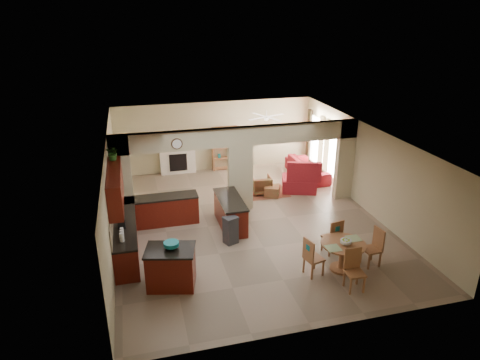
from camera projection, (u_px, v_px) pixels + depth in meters
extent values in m
plane|color=#85705C|center=(248.00, 222.00, 13.40)|extent=(10.00, 10.00, 0.00)
plane|color=white|center=(249.00, 136.00, 12.35)|extent=(10.00, 10.00, 0.00)
plane|color=#B9B087|center=(216.00, 136.00, 17.36)|extent=(8.00, 0.00, 8.00)
plane|color=#B9B087|center=(317.00, 273.00, 8.38)|extent=(8.00, 0.00, 8.00)
plane|color=#B9B087|center=(111.00, 194.00, 11.94)|extent=(0.00, 10.00, 10.00)
plane|color=#B9B087|center=(368.00, 169.00, 13.81)|extent=(0.00, 10.00, 10.00)
cube|color=#B9B087|center=(122.00, 180.00, 12.91)|extent=(0.60, 0.25, 2.80)
cube|color=#B9B087|center=(240.00, 178.00, 13.88)|extent=(0.80, 0.25, 2.20)
cube|color=#B9B087|center=(345.00, 160.00, 14.63)|extent=(0.60, 0.25, 2.80)
cube|color=#B9B087|center=(240.00, 136.00, 13.36)|extent=(8.00, 0.25, 0.60)
cube|color=#460B08|center=(126.00, 237.00, 11.65)|extent=(0.60, 3.20, 0.86)
cube|color=black|center=(124.00, 222.00, 11.49)|extent=(0.62, 3.22, 0.05)
cube|color=tan|center=(112.00, 212.00, 11.30)|extent=(0.02, 3.20, 0.55)
cube|color=#460B08|center=(162.00, 211.00, 13.14)|extent=(2.20, 0.60, 0.86)
cube|color=black|center=(161.00, 197.00, 12.97)|extent=(2.22, 0.62, 0.05)
cube|color=#460B08|center=(115.00, 187.00, 11.07)|extent=(0.35, 2.40, 0.90)
cube|color=#460B08|center=(230.00, 213.00, 13.01)|extent=(0.65, 1.80, 0.86)
cube|color=black|center=(230.00, 199.00, 12.84)|extent=(0.70, 1.85, 0.05)
cube|color=silver|center=(237.00, 226.00, 12.25)|extent=(0.58, 0.04, 0.70)
cylinder|color=#452917|center=(177.00, 144.00, 12.78)|extent=(0.34, 0.03, 0.34)
cube|color=#9B4F38|center=(265.00, 192.00, 15.56)|extent=(1.60, 1.30, 0.01)
cube|color=silver|center=(178.00, 160.00, 17.16)|extent=(1.40, 0.28, 1.10)
cube|color=black|center=(178.00, 163.00, 17.06)|extent=(0.70, 0.04, 0.70)
cube|color=silver|center=(177.00, 146.00, 16.92)|extent=(1.60, 0.35, 0.10)
cube|color=brown|center=(225.00, 148.00, 17.47)|extent=(1.00, 0.32, 1.80)
cube|color=white|center=(334.00, 153.00, 15.94)|extent=(0.02, 0.90, 1.90)
cube|color=white|center=(316.00, 140.00, 17.47)|extent=(0.02, 0.90, 1.90)
cube|color=white|center=(324.00, 150.00, 16.76)|extent=(0.02, 0.70, 2.10)
cube|color=#3B1E17|center=(341.00, 158.00, 15.39)|extent=(0.10, 0.28, 2.30)
cube|color=#3B1E17|center=(326.00, 148.00, 16.47)|extent=(0.10, 0.28, 2.30)
cube|color=#3B1E17|center=(321.00, 145.00, 16.92)|extent=(0.10, 0.28, 2.30)
cube|color=#3B1E17|center=(309.00, 137.00, 18.00)|extent=(0.10, 0.28, 2.30)
cylinder|color=white|center=(266.00, 117.00, 15.49)|extent=(1.00, 1.00, 0.10)
cube|color=#460B08|center=(171.00, 268.00, 10.16)|extent=(1.25, 1.01, 0.95)
cube|color=black|center=(170.00, 250.00, 9.98)|extent=(1.31, 1.07, 0.05)
cylinder|color=#137A84|center=(171.00, 245.00, 9.97)|extent=(0.36, 0.36, 0.17)
cube|color=#2D2D30|center=(231.00, 231.00, 12.06)|extent=(0.44, 0.41, 0.75)
cylinder|color=brown|center=(343.00, 244.00, 10.68)|extent=(1.13, 1.13, 0.04)
cylinder|color=brown|center=(342.00, 256.00, 10.81)|extent=(0.16, 0.16, 0.73)
cylinder|color=brown|center=(341.00, 268.00, 10.94)|extent=(0.57, 0.57, 0.06)
cylinder|color=#80A824|center=(346.00, 242.00, 10.58)|extent=(0.28, 0.28, 0.15)
imported|color=maroon|center=(307.00, 168.00, 16.88)|extent=(2.43, 1.00, 0.70)
cube|color=maroon|center=(299.00, 184.00, 15.67)|extent=(1.46, 1.33, 0.48)
imported|color=maroon|center=(261.00, 185.00, 15.39)|extent=(0.73, 0.75, 0.64)
cube|color=maroon|center=(272.00, 191.00, 15.19)|extent=(0.67, 0.67, 0.37)
imported|color=#1E5216|center=(113.00, 153.00, 11.58)|extent=(0.48, 0.46, 0.42)
cube|color=brown|center=(331.00, 237.00, 11.57)|extent=(0.49, 0.49, 0.05)
cube|color=brown|center=(332.00, 241.00, 11.87)|extent=(0.04, 0.04, 0.44)
cube|color=brown|center=(322.00, 243.00, 11.73)|extent=(0.04, 0.04, 0.44)
cube|color=brown|center=(340.00, 246.00, 11.59)|extent=(0.04, 0.04, 0.44)
cube|color=brown|center=(330.00, 249.00, 11.45)|extent=(0.04, 0.04, 0.44)
cube|color=brown|center=(337.00, 231.00, 11.30)|extent=(0.42, 0.12, 0.55)
cube|color=#137A84|center=(338.00, 229.00, 11.26)|extent=(0.14, 0.04, 0.14)
cube|color=brown|center=(371.00, 250.00, 11.00)|extent=(0.46, 0.46, 0.05)
cube|color=brown|center=(361.00, 255.00, 11.17)|extent=(0.04, 0.04, 0.44)
cube|color=brown|center=(369.00, 262.00, 10.88)|extent=(0.04, 0.04, 0.44)
cube|color=brown|center=(372.00, 253.00, 11.28)|extent=(0.04, 0.04, 0.44)
cube|color=brown|center=(380.00, 259.00, 10.99)|extent=(0.04, 0.04, 0.44)
cube|color=brown|center=(379.00, 238.00, 10.95)|extent=(0.09, 0.42, 0.55)
cube|color=#137A84|center=(380.00, 235.00, 10.93)|extent=(0.03, 0.14, 0.14)
cube|color=brown|center=(355.00, 273.00, 10.01)|extent=(0.44, 0.44, 0.05)
cube|color=brown|center=(350.00, 287.00, 9.91)|extent=(0.04, 0.04, 0.44)
cube|color=brown|center=(364.00, 285.00, 9.98)|extent=(0.04, 0.04, 0.44)
cube|color=brown|center=(344.00, 278.00, 10.22)|extent=(0.04, 0.04, 0.44)
cube|color=brown|center=(357.00, 276.00, 10.29)|extent=(0.04, 0.04, 0.44)
cube|color=brown|center=(353.00, 258.00, 10.07)|extent=(0.42, 0.06, 0.55)
cube|color=#137A84|center=(352.00, 255.00, 10.07)|extent=(0.14, 0.02, 0.14)
cube|color=brown|center=(314.00, 258.00, 10.60)|extent=(0.51, 0.51, 0.05)
cube|color=brown|center=(323.00, 268.00, 10.62)|extent=(0.04, 0.04, 0.44)
cube|color=brown|center=(315.00, 261.00, 10.90)|extent=(0.04, 0.04, 0.44)
cube|color=brown|center=(312.00, 272.00, 10.47)|extent=(0.04, 0.04, 0.44)
cube|color=brown|center=(304.00, 265.00, 10.75)|extent=(0.04, 0.04, 0.44)
cube|color=brown|center=(309.00, 250.00, 10.40)|extent=(0.14, 0.42, 0.55)
cube|color=#137A84|center=(308.00, 248.00, 10.37)|extent=(0.04, 0.14, 0.14)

